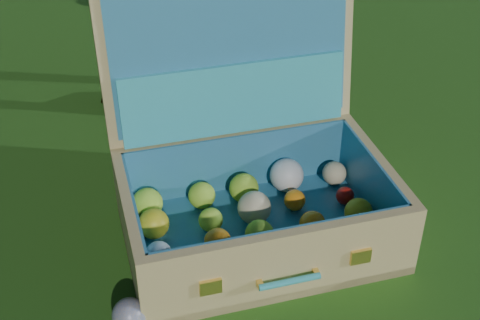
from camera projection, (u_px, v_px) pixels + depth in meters
The scene contains 3 objects.
ground at pixel (289, 271), 1.61m from camera, with size 60.00×60.00×0.00m, color #215114.
stray_ball at pixel (129, 315), 1.44m from camera, with size 0.08×0.08×0.08m, color #395896.
suitcase at pixel (247, 164), 1.67m from camera, with size 0.77×0.69×0.63m.
Camera 1 is at (-0.70, -0.94, 1.14)m, focal length 50.00 mm.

